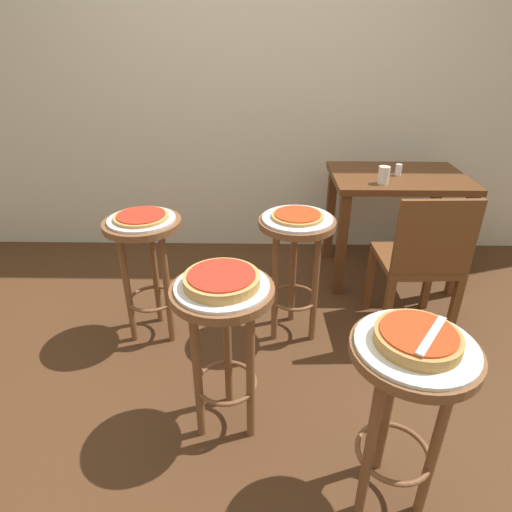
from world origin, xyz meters
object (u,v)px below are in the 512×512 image
(pizza_middle, at_px, (222,280))
(pizza_rear, at_px, (298,215))
(stool_leftside, at_px, (146,252))
(pizza_foreground, at_px, (418,338))
(serving_plate_middle, at_px, (222,286))
(pizza_leftside, at_px, (141,216))
(wooden_chair, at_px, (421,260))
(serving_plate_rear, at_px, (297,218))
(stool_foreground, at_px, (406,391))
(pizza_server_knife, at_px, (432,335))
(serving_plate_foreground, at_px, (416,345))
(condiment_shaker, at_px, (398,170))
(dining_table, at_px, (396,195))
(serving_plate_leftside, at_px, (142,219))
(stool_rear, at_px, (296,251))
(stool_middle, at_px, (224,327))
(cup_near_edge, at_px, (384,175))

(pizza_middle, bearing_deg, pizza_rear, 63.89)
(stool_leftside, height_order, pizza_rear, pizza_rear)
(pizza_foreground, bearing_deg, pizza_middle, 151.83)
(serving_plate_middle, bearing_deg, pizza_leftside, 126.08)
(pizza_leftside, bearing_deg, pizza_middle, -53.92)
(serving_plate_middle, height_order, wooden_chair, wooden_chair)
(serving_plate_rear, bearing_deg, stool_foreground, -73.60)
(stool_leftside, xyz_separation_m, pizza_rear, (0.79, 0.03, 0.20))
(pizza_rear, height_order, pizza_server_knife, pizza_server_knife)
(serving_plate_rear, relative_size, pizza_server_knife, 1.64)
(serving_plate_foreground, height_order, pizza_foreground, pizza_foreground)
(pizza_rear, xyz_separation_m, condiment_shaker, (0.69, 0.68, 0.04))
(serving_plate_foreground, distance_m, dining_table, 1.74)
(stool_leftside, height_order, dining_table, dining_table)
(pizza_foreground, height_order, pizza_middle, same)
(serving_plate_leftside, bearing_deg, wooden_chair, 1.65)
(stool_rear, relative_size, serving_plate_rear, 1.94)
(stool_foreground, xyz_separation_m, dining_table, (0.41, 1.69, 0.07))
(serving_plate_foreground, xyz_separation_m, dining_table, (0.41, 1.69, -0.11))
(pizza_foreground, bearing_deg, stool_leftside, 138.19)
(serving_plate_leftside, relative_size, pizza_leftside, 1.24)
(stool_middle, bearing_deg, stool_foreground, -28.17)
(serving_plate_rear, bearing_deg, serving_plate_middle, -116.11)
(stool_foreground, height_order, serving_plate_rear, serving_plate_rear)
(stool_foreground, bearing_deg, serving_plate_middle, 151.83)
(stool_foreground, xyz_separation_m, stool_leftside, (-1.08, 0.97, 0.00))
(serving_plate_middle, xyz_separation_m, serving_plate_rear, (0.32, 0.66, 0.00))
(serving_plate_foreground, bearing_deg, pizza_leftside, 138.19)
(serving_plate_middle, distance_m, serving_plate_rear, 0.74)
(pizza_foreground, height_order, serving_plate_rear, pizza_foreground)
(serving_plate_middle, relative_size, stool_leftside, 0.51)
(serving_plate_rear, height_order, wooden_chair, wooden_chair)
(cup_near_edge, bearing_deg, stool_leftside, -158.17)
(serving_plate_foreground, distance_m, pizza_leftside, 1.45)
(pizza_middle, bearing_deg, pizza_foreground, -28.17)
(stool_leftside, height_order, cup_near_edge, cup_near_edge)
(stool_rear, bearing_deg, pizza_middle, -116.11)
(pizza_leftside, bearing_deg, pizza_rear, 1.95)
(serving_plate_foreground, bearing_deg, serving_plate_middle, 151.83)
(serving_plate_foreground, bearing_deg, stool_leftside, 138.19)
(wooden_chair, bearing_deg, cup_near_edge, 103.81)
(pizza_middle, bearing_deg, stool_rear, 63.89)
(stool_middle, distance_m, serving_plate_leftside, 0.81)
(serving_plate_foreground, distance_m, pizza_server_knife, 0.07)
(serving_plate_leftside, height_order, condiment_shaker, condiment_shaker)
(serving_plate_foreground, xyz_separation_m, pizza_rear, (-0.29, 0.99, 0.02))
(condiment_shaker, bearing_deg, serving_plate_middle, -127.02)
(pizza_foreground, xyz_separation_m, serving_plate_rear, (-0.29, 0.99, -0.03))
(stool_leftside, relative_size, cup_near_edge, 6.76)
(serving_plate_leftside, xyz_separation_m, condiment_shaker, (1.47, 0.70, 0.06))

